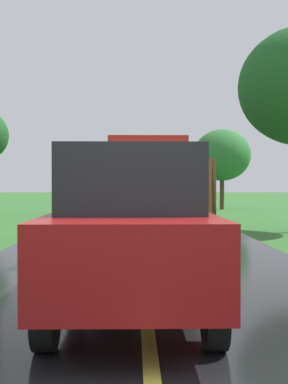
# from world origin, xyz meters

# --- Properties ---
(banana_truck_near) EXTENTS (2.38, 5.82, 2.80)m
(banana_truck_near) POSITION_xyz_m (0.21, 9.78, 1.48)
(banana_truck_near) COLOR #2D2D30
(banana_truck_near) RESTS_ON road_surface
(banana_truck_far) EXTENTS (2.38, 5.81, 2.80)m
(banana_truck_far) POSITION_xyz_m (0.30, 22.76, 1.47)
(banana_truck_far) COLOR #2D2D30
(banana_truck_far) RESTS_ON road_surface
(roadside_tree_mid_right) EXTENTS (3.65, 3.65, 5.12)m
(roadside_tree_mid_right) POSITION_xyz_m (5.45, 29.39, 3.47)
(roadside_tree_mid_right) COLOR #4C3823
(roadside_tree_mid_right) RESTS_ON ground
(following_car) EXTENTS (1.74, 4.10, 1.92)m
(following_car) POSITION_xyz_m (-0.18, 2.41, 1.07)
(following_car) COLOR maroon
(following_car) RESTS_ON road_surface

